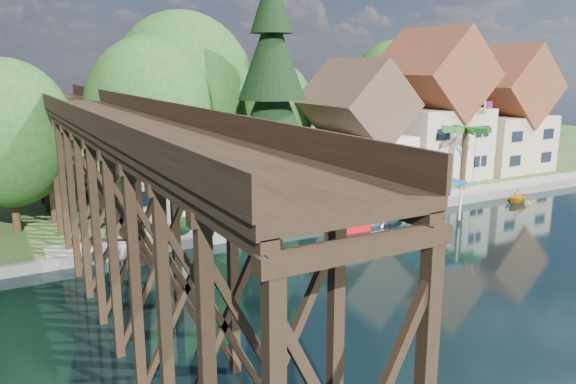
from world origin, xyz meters
name	(u,v)px	position (x,y,z in m)	size (l,w,h in m)	color
ground	(416,257)	(0.00, 0.00, 0.00)	(140.00, 140.00, 0.00)	black
bank	(206,164)	(0.00, 34.00, 0.25)	(140.00, 52.00, 0.50)	#314D1E
seawall	(384,212)	(4.00, 8.00, 0.31)	(60.00, 0.40, 0.62)	slate
promenade	(394,203)	(6.00, 9.30, 0.53)	(50.00, 2.60, 0.06)	gray
trestle_bridge	(110,178)	(-16.00, 5.17, 5.35)	(4.12, 44.18, 9.30)	black
house_left	(355,133)	(7.00, 16.00, 5.14)	(7.64, 8.64, 11.02)	white
house_center	(431,114)	(16.00, 16.50, 6.42)	(8.65, 9.18, 13.89)	beige
house_right	(501,117)	(25.00, 16.00, 5.78)	(8.15, 8.64, 12.45)	beige
shed	(156,169)	(-11.00, 14.50, 3.83)	(5.09, 5.40, 7.85)	white
bg_trees	(266,107)	(1.00, 21.25, 7.29)	(49.90, 13.30, 10.57)	#382314
shrubs	(273,211)	(-4.60, 9.26, 1.23)	(15.76, 2.47, 1.70)	#1A4519
conifer	(272,91)	(-1.66, 14.90, 8.95)	(7.13, 7.13, 17.56)	#382314
palm_tree	(466,132)	(14.29, 10.37, 5.45)	(4.04, 4.04, 5.67)	#382314
flagpole	(484,133)	(17.44, 11.28, 5.04)	(1.16, 0.21, 7.41)	white
tugboat	(348,222)	(-0.43, 6.28, 0.62)	(2.94, 1.73, 2.07)	red
boat_white_a	(384,217)	(3.02, 6.80, 0.37)	(2.52, 3.53, 0.73)	silver
boat_canopy	(426,201)	(6.12, 5.99, 1.31)	(3.93, 4.98, 3.06)	silver
boat_yellow	(519,195)	(16.19, 6.09, 0.65)	(2.13, 2.47, 1.30)	gold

